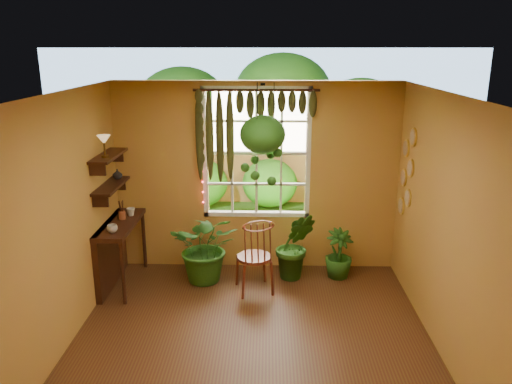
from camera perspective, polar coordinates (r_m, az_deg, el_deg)
floor at (r=5.57m, az=-0.55°, el=-18.07°), size 4.50×4.50×0.00m
ceiling at (r=4.61m, az=-0.64°, el=10.80°), size 4.50×4.50×0.00m
wall_back at (r=7.07m, az=0.05°, el=1.64°), size 4.00×0.00×4.00m
wall_left at (r=5.38m, az=-22.46°, el=-4.44°), size 0.00×4.50×4.50m
wall_right at (r=5.26m, az=21.83°, el=-4.86°), size 0.00×4.50×4.50m
window at (r=7.02m, az=0.05°, el=4.47°), size 1.52×0.10×1.86m
valance_vine at (r=6.81m, az=-0.69°, el=9.02°), size 1.70×0.12×1.10m
string_lights at (r=6.98m, az=-6.23°, el=4.72°), size 0.03×0.03×1.54m
wall_plates at (r=6.82m, az=16.83°, el=2.11°), size 0.04×0.32×1.10m
counter_ledge at (r=7.02m, az=-15.95°, el=-5.99°), size 0.40×1.20×0.90m
shelf_lower at (r=6.75m, az=-16.22°, el=0.68°), size 0.25×0.90×0.04m
shelf_upper at (r=6.65m, az=-16.50°, el=4.00°), size 0.25×0.90×0.04m
backyard at (r=11.61m, az=1.79°, el=7.12°), size 14.00×10.00×12.00m
windsor_chair at (r=6.64m, az=-0.13°, el=-8.56°), size 0.56×0.58×1.21m
potted_plant_left at (r=6.90m, az=-5.67°, el=-6.21°), size 0.94×0.83×1.01m
potted_plant_mid at (r=6.97m, az=4.48°, el=-6.12°), size 0.54×0.44×0.98m
potted_plant_right at (r=7.13m, az=9.42°, el=-6.99°), size 0.51×0.51×0.70m
hanging_basket at (r=6.56m, az=0.76°, el=5.85°), size 0.60×0.60×1.33m
cup_a at (r=6.50m, az=-16.11°, el=-4.05°), size 0.14×0.14×0.10m
cup_b at (r=7.07m, az=-14.11°, el=-2.22°), size 0.14×0.14×0.11m
brush_jar at (r=6.94m, az=-15.11°, el=-1.99°), size 0.09×0.09×0.33m
shelf_vase at (r=6.99m, az=-15.56°, el=1.99°), size 0.16×0.16×0.14m
tiffany_lamp at (r=6.45m, az=-16.99°, el=5.60°), size 0.17×0.17×0.28m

